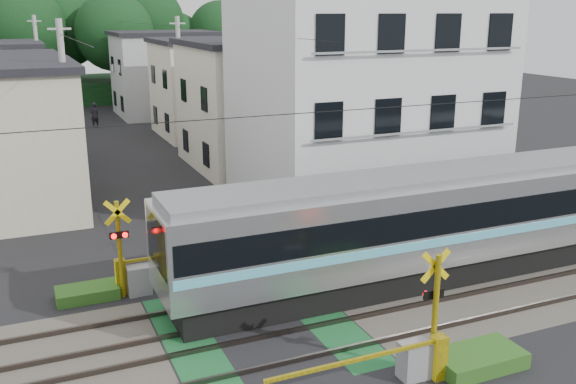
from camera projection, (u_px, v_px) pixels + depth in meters
name	position (u px, v px, depth m)	size (l,w,h in m)	color
ground	(259.00, 330.00, 17.27)	(120.00, 120.00, 0.00)	black
track_bed	(259.00, 329.00, 17.26)	(120.00, 120.00, 0.14)	#47423A
crossing_signal_near	(419.00, 351.00, 14.84)	(4.74, 0.65, 3.09)	yellow
crossing_signal_far	(135.00, 272.00, 19.31)	(4.74, 0.65, 3.09)	yellow
apartment_block	(363.00, 98.00, 27.63)	(10.20, 8.36, 9.30)	silver
houses_row	(112.00, 96.00, 39.36)	(22.07, 31.35, 6.80)	beige
tree_hill	(62.00, 43.00, 58.56)	(40.00, 12.86, 11.40)	#113515
catenary	(450.00, 175.00, 18.58)	(60.00, 5.04, 7.00)	#2D2D33
utility_poles	(95.00, 88.00, 36.06)	(7.90, 42.00, 8.00)	#A5A5A0
pedestrian	(95.00, 115.00, 46.89)	(0.67, 0.44, 1.84)	black
weed_patches	(319.00, 314.00, 17.81)	(10.25, 8.80, 0.40)	#2D5E1E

